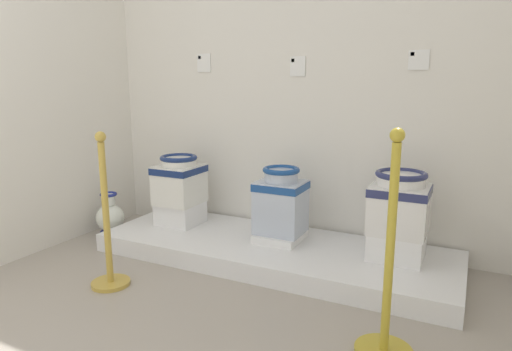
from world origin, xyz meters
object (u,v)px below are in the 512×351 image
(info_placard_second, at_px, (298,66))
(plinth_block_slender_white, at_px, (181,213))
(antique_toilet_squat_floral, at_px, (400,201))
(decorative_vase_spare, at_px, (110,217))
(stanchion_post_near_left, at_px, (108,239))
(plinth_block_squat_floral, at_px, (397,245))
(info_placard_third, at_px, (419,60))
(info_placard_first, at_px, (204,63))
(antique_toilet_central_ornate, at_px, (281,200))
(stanchion_post_near_right, at_px, (387,293))
(antique_toilet_slender_white, at_px, (179,179))
(plinth_block_central_ornate, at_px, (280,236))

(info_placard_second, bearing_deg, plinth_block_slender_white, -156.43)
(antique_toilet_squat_floral, height_order, decorative_vase_spare, antique_toilet_squat_floral)
(plinth_block_slender_white, height_order, stanchion_post_near_left, stanchion_post_near_left)
(plinth_block_squat_floral, distance_m, info_placard_third, 1.21)
(plinth_block_squat_floral, xyz_separation_m, stanchion_post_near_left, (-1.56, -0.90, 0.09))
(info_placard_first, xyz_separation_m, stanchion_post_near_left, (0.08, -1.25, -1.08))
(plinth_block_slender_white, height_order, decorative_vase_spare, decorative_vase_spare)
(info_placard_second, bearing_deg, info_placard_first, 180.00)
(antique_toilet_central_ornate, height_order, decorative_vase_spare, antique_toilet_central_ornate)
(info_placard_second, bearing_deg, stanchion_post_near_left, -120.32)
(plinth_block_squat_floral, distance_m, antique_toilet_squat_floral, 0.29)
(info_placard_first, distance_m, info_placard_third, 1.65)
(info_placard_third, height_order, stanchion_post_near_right, info_placard_third)
(antique_toilet_squat_floral, bearing_deg, info_placard_first, 168.12)
(antique_toilet_central_ornate, distance_m, info_placard_first, 1.33)
(stanchion_post_near_left, bearing_deg, info_placard_second, 59.68)
(antique_toilet_slender_white, height_order, plinth_block_squat_floral, antique_toilet_slender_white)
(plinth_block_central_ornate, height_order, info_placard_first, info_placard_first)
(plinth_block_slender_white, height_order, antique_toilet_squat_floral, antique_toilet_squat_floral)
(antique_toilet_slender_white, distance_m, antique_toilet_squat_floral, 1.66)
(info_placard_first, distance_m, decorative_vase_spare, 1.47)
(antique_toilet_central_ornate, distance_m, antique_toilet_squat_floral, 0.80)
(plinth_block_slender_white, bearing_deg, antique_toilet_squat_floral, 0.59)
(info_placard_first, bearing_deg, info_placard_third, -0.00)
(plinth_block_central_ornate, bearing_deg, plinth_block_slender_white, 179.84)
(stanchion_post_near_right, bearing_deg, antique_toilet_squat_floral, 96.12)
(plinth_block_slender_white, distance_m, plinth_block_squat_floral, 1.66)
(decorative_vase_spare, bearing_deg, info_placard_second, 20.59)
(info_placard_first, relative_size, info_placard_second, 1.02)
(antique_toilet_central_ornate, xyz_separation_m, stanchion_post_near_left, (-0.76, -0.88, -0.12))
(plinth_block_squat_floral, distance_m, decorative_vase_spare, 2.25)
(plinth_block_central_ornate, bearing_deg, decorative_vase_spare, -173.44)
(plinth_block_squat_floral, bearing_deg, info_placard_third, 87.99)
(decorative_vase_spare, height_order, stanchion_post_near_right, stanchion_post_near_right)
(plinth_block_slender_white, bearing_deg, antique_toilet_central_ornate, -0.16)
(antique_toilet_squat_floral, relative_size, info_placard_first, 2.70)
(plinth_block_slender_white, distance_m, stanchion_post_near_left, 0.89)
(plinth_block_central_ornate, distance_m, plinth_block_squat_floral, 0.80)
(antique_toilet_squat_floral, bearing_deg, plinth_block_slender_white, -179.41)
(info_placard_first, distance_m, info_placard_second, 0.81)
(plinth_block_squat_floral, height_order, decorative_vase_spare, decorative_vase_spare)
(antique_toilet_slender_white, relative_size, plinth_block_squat_floral, 1.15)
(antique_toilet_slender_white, xyz_separation_m, info_placard_first, (0.02, 0.36, 0.89))
(antique_toilet_central_ornate, relative_size, info_placard_second, 3.26)
(antique_toilet_central_ornate, bearing_deg, info_placard_second, 95.18)
(antique_toilet_squat_floral, bearing_deg, plinth_block_squat_floral, -135.00)
(antique_toilet_central_ornate, distance_m, stanchion_post_near_left, 1.17)
(stanchion_post_near_left, height_order, stanchion_post_near_right, stanchion_post_near_right)
(info_placard_second, bearing_deg, plinth_block_central_ornate, -84.82)
(plinth_block_squat_floral, height_order, stanchion_post_near_right, stanchion_post_near_right)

